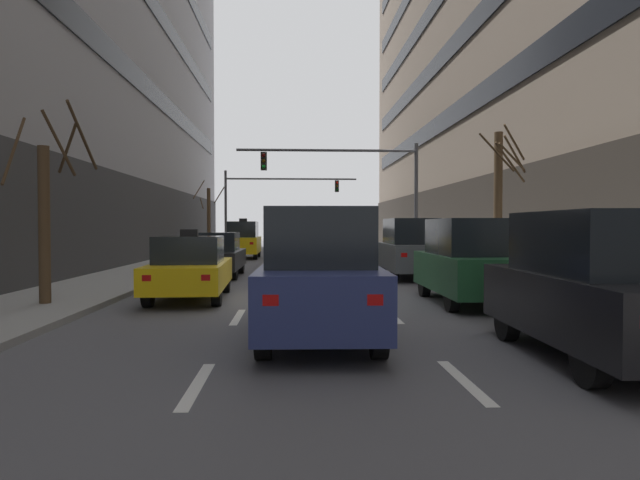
% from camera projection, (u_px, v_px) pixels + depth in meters
% --- Properties ---
extents(ground_plane, '(120.00, 120.00, 0.00)m').
position_uv_depth(ground_plane, '(311.00, 298.00, 14.76)').
color(ground_plane, '#515156').
extents(sidewalk_left, '(3.22, 80.00, 0.14)m').
position_uv_depth(sidewalk_left, '(61.00, 297.00, 14.44)').
color(sidewalk_left, gray).
rests_on(sidewalk_left, ground).
extents(sidewalk_right, '(3.22, 80.00, 0.14)m').
position_uv_depth(sidewalk_right, '(550.00, 294.00, 15.09)').
color(sidewalk_right, gray).
rests_on(sidewalk_right, ground).
extents(lane_stripe_l1_s2, '(0.16, 2.00, 0.01)m').
position_uv_depth(lane_stripe_l1_s2, '(197.00, 385.00, 6.69)').
color(lane_stripe_l1_s2, silver).
rests_on(lane_stripe_l1_s2, ground).
extents(lane_stripe_l1_s3, '(0.16, 2.00, 0.01)m').
position_uv_depth(lane_stripe_l1_s3, '(238.00, 317.00, 11.69)').
color(lane_stripe_l1_s3, silver).
rests_on(lane_stripe_l1_s3, ground).
extents(lane_stripe_l1_s4, '(0.16, 2.00, 0.01)m').
position_uv_depth(lane_stripe_l1_s4, '(254.00, 290.00, 16.68)').
color(lane_stripe_l1_s4, silver).
rests_on(lane_stripe_l1_s4, ground).
extents(lane_stripe_l1_s5, '(0.16, 2.00, 0.01)m').
position_uv_depth(lane_stripe_l1_s5, '(263.00, 275.00, 21.67)').
color(lane_stripe_l1_s5, silver).
rests_on(lane_stripe_l1_s5, ground).
extents(lane_stripe_l1_s6, '(0.16, 2.00, 0.01)m').
position_uv_depth(lane_stripe_l1_s6, '(269.00, 266.00, 26.66)').
color(lane_stripe_l1_s6, silver).
rests_on(lane_stripe_l1_s6, ground).
extents(lane_stripe_l1_s7, '(0.16, 2.00, 0.01)m').
position_uv_depth(lane_stripe_l1_s7, '(272.00, 259.00, 31.65)').
color(lane_stripe_l1_s7, silver).
rests_on(lane_stripe_l1_s7, ground).
extents(lane_stripe_l1_s8, '(0.16, 2.00, 0.01)m').
position_uv_depth(lane_stripe_l1_s8, '(275.00, 255.00, 36.65)').
color(lane_stripe_l1_s8, silver).
rests_on(lane_stripe_l1_s8, ground).
extents(lane_stripe_l1_s9, '(0.16, 2.00, 0.01)m').
position_uv_depth(lane_stripe_l1_s9, '(277.00, 251.00, 41.64)').
color(lane_stripe_l1_s9, silver).
rests_on(lane_stripe_l1_s9, ground).
extents(lane_stripe_l1_s10, '(0.16, 2.00, 0.01)m').
position_uv_depth(lane_stripe_l1_s10, '(279.00, 249.00, 46.63)').
color(lane_stripe_l1_s10, silver).
rests_on(lane_stripe_l1_s10, ground).
extents(lane_stripe_l2_s2, '(0.16, 2.00, 0.01)m').
position_uv_depth(lane_stripe_l2_s2, '(464.00, 381.00, 6.86)').
color(lane_stripe_l2_s2, silver).
rests_on(lane_stripe_l2_s2, ground).
extents(lane_stripe_l2_s3, '(0.16, 2.00, 0.01)m').
position_uv_depth(lane_stripe_l2_s3, '(392.00, 316.00, 11.85)').
color(lane_stripe_l2_s3, silver).
rests_on(lane_stripe_l2_s3, ground).
extents(lane_stripe_l2_s4, '(0.16, 2.00, 0.01)m').
position_uv_depth(lane_stripe_l2_s4, '(362.00, 289.00, 16.84)').
color(lane_stripe_l2_s4, silver).
rests_on(lane_stripe_l2_s4, ground).
extents(lane_stripe_l2_s5, '(0.16, 2.00, 0.01)m').
position_uv_depth(lane_stripe_l2_s5, '(346.00, 275.00, 21.83)').
color(lane_stripe_l2_s5, silver).
rests_on(lane_stripe_l2_s5, ground).
extents(lane_stripe_l2_s6, '(0.16, 2.00, 0.01)m').
position_uv_depth(lane_stripe_l2_s6, '(336.00, 266.00, 26.83)').
color(lane_stripe_l2_s6, silver).
rests_on(lane_stripe_l2_s6, ground).
extents(lane_stripe_l2_s7, '(0.16, 2.00, 0.01)m').
position_uv_depth(lane_stripe_l2_s7, '(330.00, 259.00, 31.82)').
color(lane_stripe_l2_s7, silver).
rests_on(lane_stripe_l2_s7, ground).
extents(lane_stripe_l2_s8, '(0.16, 2.00, 0.01)m').
position_uv_depth(lane_stripe_l2_s8, '(325.00, 255.00, 36.81)').
color(lane_stripe_l2_s8, silver).
rests_on(lane_stripe_l2_s8, ground).
extents(lane_stripe_l2_s9, '(0.16, 2.00, 0.01)m').
position_uv_depth(lane_stripe_l2_s9, '(321.00, 251.00, 41.80)').
color(lane_stripe_l2_s9, silver).
rests_on(lane_stripe_l2_s9, ground).
extents(lane_stripe_l2_s10, '(0.16, 2.00, 0.01)m').
position_uv_depth(lane_stripe_l2_s10, '(318.00, 249.00, 46.80)').
color(lane_stripe_l2_s10, silver).
rests_on(lane_stripe_l2_s10, ground).
extents(car_driving_0, '(2.04, 4.65, 2.23)m').
position_uv_depth(car_driving_0, '(319.00, 274.00, 9.37)').
color(car_driving_0, black).
rests_on(car_driving_0, ground).
extents(car_driving_1, '(1.90, 4.52, 1.69)m').
position_uv_depth(car_driving_1, '(216.00, 255.00, 20.95)').
color(car_driving_1, black).
rests_on(car_driving_1, ground).
extents(taxi_driving_2, '(2.11, 4.71, 1.93)m').
position_uv_depth(taxi_driving_2, '(298.00, 239.00, 44.12)').
color(taxi_driving_2, black).
rests_on(taxi_driving_2, ground).
extents(taxi_driving_3, '(1.90, 4.54, 2.38)m').
position_uv_depth(taxi_driving_3, '(243.00, 240.00, 32.89)').
color(taxi_driving_3, black).
rests_on(taxi_driving_3, ground).
extents(taxi_driving_4, '(2.03, 4.52, 1.85)m').
position_uv_depth(taxi_driving_4, '(190.00, 268.00, 14.48)').
color(taxi_driving_4, black).
rests_on(taxi_driving_4, ground).
extents(car_driving_5, '(1.98, 4.38, 1.62)m').
position_uv_depth(car_driving_5, '(299.00, 244.00, 34.77)').
color(car_driving_5, black).
rests_on(car_driving_5, ground).
extents(car_parked_0, '(1.96, 4.49, 2.15)m').
position_uv_depth(car_parked_0, '(598.00, 286.00, 7.91)').
color(car_parked_0, black).
rests_on(car_parked_0, ground).
extents(car_parked_1, '(1.87, 4.39, 2.12)m').
position_uv_depth(car_parked_1, '(468.00, 261.00, 13.73)').
color(car_parked_1, black).
rests_on(car_parked_1, ground).
extents(car_parked_2, '(1.97, 4.59, 2.21)m').
position_uv_depth(car_parked_2, '(410.00, 248.00, 20.48)').
color(car_parked_2, black).
rests_on(car_parked_2, ground).
extents(traffic_signal_0, '(8.53, 0.35, 5.69)m').
position_uv_depth(traffic_signal_0, '(359.00, 179.00, 25.82)').
color(traffic_signal_0, '#4C4C51').
rests_on(traffic_signal_0, sidewalk_right).
extents(traffic_signal_1, '(9.64, 0.35, 5.83)m').
position_uv_depth(traffic_signal_1, '(268.00, 195.00, 40.15)').
color(traffic_signal_1, '#4C4C51').
rests_on(traffic_signal_1, sidewalk_left).
extents(street_tree_0, '(1.62, 1.01, 4.99)m').
position_uv_depth(street_tree_0, '(499.00, 202.00, 17.97)').
color(street_tree_0, '#4C3823').
rests_on(street_tree_0, sidewalk_right).
extents(street_tree_2, '(2.12, 1.77, 5.00)m').
position_uv_depth(street_tree_2, '(209.00, 218.00, 37.77)').
color(street_tree_2, '#4C3823').
rests_on(street_tree_2, sidewalk_left).
extents(street_tree_3, '(1.67, 1.82, 4.53)m').
position_uv_depth(street_tree_3, '(46.00, 214.00, 12.75)').
color(street_tree_3, '#4C3823').
rests_on(street_tree_3, sidewalk_left).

